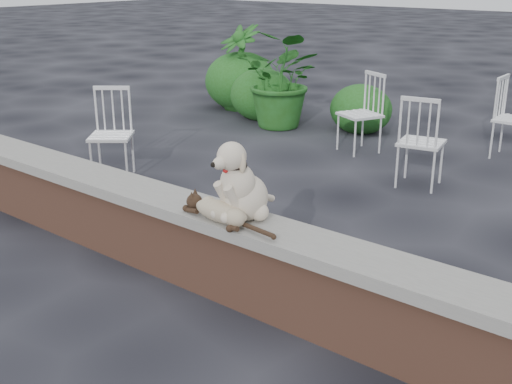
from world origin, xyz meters
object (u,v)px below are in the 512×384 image
Objects in this scene: cat at (221,210)px; potted_plant_a at (284,79)px; chair_c at (421,141)px; dog at (246,179)px; chair_b at (360,113)px; chair_a at (111,134)px; potted_plant_b at (240,67)px.

potted_plant_a reaches higher than cat.
chair_c is 2.81m from potted_plant_a.
potted_plant_a is (-2.60, 4.18, 0.01)m from cat.
chair_b is at bearing 118.72° from dog.
cat is at bearing -58.12° from potted_plant_a.
potted_plant_a is (-1.44, 0.42, 0.20)m from chair_b.
chair_a is at bearing 22.88° from chair_c.
chair_c is 0.71× the size of potted_plant_a.
dog reaches higher than chair_b.
dog is at bearing -56.38° from potted_plant_a.
potted_plant_b is at bearing -174.90° from chair_b.
chair_b is at bearing -43.98° from chair_c.
chair_b is at bearing 19.98° from chair_a.
cat is 3.05m from chair_c.
potted_plant_a reaches higher than chair_a.
potted_plant_b is at bearing -35.20° from chair_c.
chair_a is (-2.75, 1.11, -0.38)m from dog.
potted_plant_a is 1.37m from potted_plant_b.
chair_a is (-1.51, -2.50, 0.00)m from chair_b.
dog reaches higher than chair_c.
potted_plant_b reaches higher than chair_a.
potted_plant_b is at bearing 69.93° from chair_a.
chair_b and chair_c have the same top height.
chair_a is at bearing -96.10° from chair_b.
chair_b and chair_a have the same top height.
potted_plant_a is 1.03× the size of potted_plant_b.
chair_c is at bearing -23.96° from potted_plant_a.
chair_c is at bearing -4.80° from chair_a.
potted_plant_b reaches higher than chair_c.
cat is 0.72× the size of potted_plant_b.
dog is at bearing 71.72° from cat.
potted_plant_a is at bearing 131.68° from cat.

